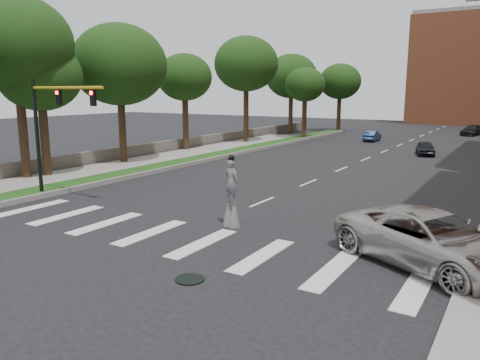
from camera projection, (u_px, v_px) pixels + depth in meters
ground_plane at (159, 245)px, 17.42m from camera, size 160.00×160.00×0.00m
grass_median at (212, 156)px, 40.05m from camera, size 2.00×60.00×0.25m
median_curb at (222, 157)px, 39.51m from camera, size 0.20×60.00×0.28m
sidewalk_left at (97, 170)px, 33.22m from camera, size 4.00×60.00×0.18m
stone_wall at (177, 145)px, 44.47m from camera, size 0.50×56.00×1.10m
manhole at (190, 279)px, 14.21m from camera, size 0.90×0.90×0.04m
traffic_signal at (51, 120)px, 24.17m from camera, size 5.30×0.23×6.20m
stilt_performer at (231, 198)px, 19.61m from camera, size 0.84×0.57×3.06m
suv_crossing at (431, 240)px, 15.14m from camera, size 7.18×5.70×1.82m
car_near at (425, 148)px, 41.55m from camera, size 2.35×3.86×1.23m
car_mid at (372, 136)px, 52.90m from camera, size 1.34×3.61×1.18m
car_far at (472, 130)px, 59.70m from camera, size 2.66×4.62×1.26m
tree_1 at (40, 76)px, 29.73m from camera, size 5.27×5.27×8.83m
tree_2 at (119, 65)px, 35.37m from camera, size 7.21×7.21×10.64m
tree_3 at (185, 78)px, 43.24m from camera, size 5.11×5.11×9.04m
tree_4 at (246, 64)px, 49.47m from camera, size 6.81×6.81×11.33m
tree_5 at (291, 76)px, 60.68m from camera, size 6.70×6.70×10.33m
tree_6 at (305, 85)px, 53.97m from camera, size 4.64×4.64×8.31m
tree_7 at (340, 82)px, 64.21m from camera, size 5.71×5.71×9.31m
tree_8 at (15, 44)px, 28.58m from camera, size 6.97×6.97×11.45m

